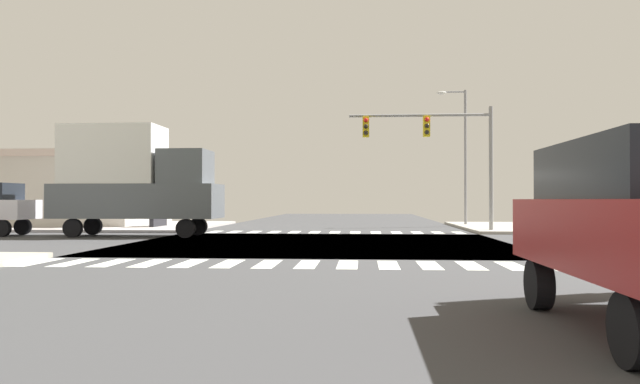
{
  "coord_description": "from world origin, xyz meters",
  "views": [
    {
      "loc": [
        1.63,
        -22.17,
        1.62
      ],
      "look_at": [
        -0.81,
        11.77,
        2.04
      ],
      "focal_mm": 33.71,
      "sensor_mm": 36.0,
      "label": 1
    }
  ],
  "objects_px": {
    "bank_building": "(55,190)",
    "box_truck_nearside_1": "(133,178)",
    "traffic_signal_mast": "(434,139)",
    "street_lamp": "(461,145)"
  },
  "relations": [
    {
      "from": "street_lamp",
      "to": "bank_building",
      "type": "distance_m",
      "value": 24.81
    },
    {
      "from": "bank_building",
      "to": "box_truck_nearside_1",
      "type": "xyz_separation_m",
      "value": [
        8.66,
        -9.67,
        0.37
      ]
    },
    {
      "from": "bank_building",
      "to": "box_truck_nearside_1",
      "type": "distance_m",
      "value": 12.99
    },
    {
      "from": "bank_building",
      "to": "street_lamp",
      "type": "bearing_deg",
      "value": 2.44
    },
    {
      "from": "street_lamp",
      "to": "bank_building",
      "type": "xyz_separation_m",
      "value": [
        -24.64,
        -1.05,
        -2.68
      ]
    },
    {
      "from": "traffic_signal_mast",
      "to": "bank_building",
      "type": "distance_m",
      "value": 23.05
    },
    {
      "from": "traffic_signal_mast",
      "to": "street_lamp",
      "type": "bearing_deg",
      "value": 70.15
    },
    {
      "from": "bank_building",
      "to": "box_truck_nearside_1",
      "type": "relative_size",
      "value": 1.92
    },
    {
      "from": "traffic_signal_mast",
      "to": "street_lamp",
      "type": "height_order",
      "value": "street_lamp"
    },
    {
      "from": "box_truck_nearside_1",
      "to": "traffic_signal_mast",
      "type": "bearing_deg",
      "value": 106.53
    }
  ]
}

